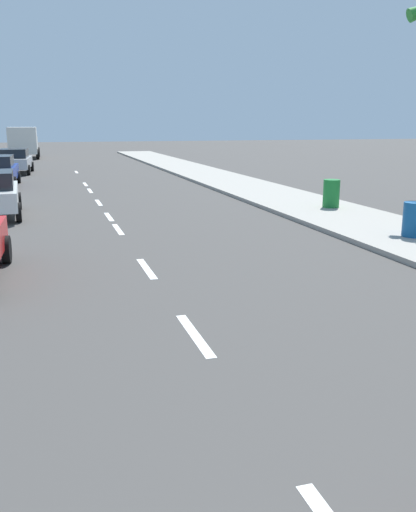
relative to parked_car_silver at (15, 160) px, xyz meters
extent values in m
plane|color=#423F3D|center=(3.81, -18.37, -0.84)|extent=(160.00, 160.00, 0.00)
cube|color=#9E998E|center=(11.36, -16.37, -0.77)|extent=(3.60, 80.00, 0.14)
cube|color=white|center=(3.81, -29.89, -0.84)|extent=(0.16, 1.80, 0.01)
cube|color=white|center=(3.81, -25.81, -0.84)|extent=(0.16, 1.80, 0.01)
cube|color=white|center=(3.81, -20.98, -0.84)|extent=(0.16, 1.80, 0.01)
cube|color=white|center=(3.81, -18.60, -0.84)|extent=(0.16, 1.80, 0.01)
cube|color=white|center=(3.81, -14.97, -0.84)|extent=(0.16, 1.80, 0.01)
cube|color=white|center=(3.81, -10.76, -0.84)|extent=(0.16, 1.80, 0.01)
cube|color=white|center=(3.81, -7.81, -0.84)|extent=(0.16, 1.80, 0.01)
cube|color=white|center=(3.81, -0.03, -0.84)|extent=(0.16, 1.80, 0.01)
cylinder|color=black|center=(0.82, -24.38, -0.52)|extent=(0.20, 0.65, 0.64)
cylinder|color=black|center=(0.79, -15.90, -0.52)|extent=(0.20, 0.65, 0.64)
cylinder|color=black|center=(0.88, -18.77, -0.52)|extent=(0.20, 0.65, 0.64)
cylinder|color=black|center=(0.43, -6.11, -0.52)|extent=(0.20, 0.64, 0.64)
cylinder|color=black|center=(0.35, -9.24, -0.52)|extent=(0.20, 0.64, 0.64)
cube|color=#B7BABF|center=(0.00, 0.06, -0.15)|extent=(2.11, 4.54, 0.64)
cube|color=black|center=(-0.01, -0.16, 0.45)|extent=(1.77, 2.40, 0.56)
cylinder|color=black|center=(-0.84, 1.62, -0.52)|extent=(0.22, 0.65, 0.64)
cylinder|color=black|center=(1.02, 1.51, -0.52)|extent=(0.22, 0.65, 0.64)
cylinder|color=black|center=(0.85, -1.50, -0.52)|extent=(0.22, 0.65, 0.64)
cube|color=beige|center=(0.15, 18.29, 0.36)|extent=(2.42, 2.37, 1.40)
cube|color=silver|center=(0.12, 15.30, 0.81)|extent=(2.44, 4.19, 2.30)
cylinder|color=black|center=(-1.05, 18.17, -0.39)|extent=(0.29, 0.90, 0.90)
cylinder|color=black|center=(1.35, 18.15, -0.39)|extent=(0.29, 0.90, 0.90)
cylinder|color=black|center=(-1.09, 14.27, -0.39)|extent=(0.29, 0.90, 0.90)
cylinder|color=black|center=(1.31, 14.25, -0.39)|extent=(0.29, 0.90, 0.90)
cylinder|color=#14518C|center=(11.31, -25.02, -0.23)|extent=(0.60, 0.60, 0.94)
cylinder|color=#19722D|center=(11.79, -19.61, -0.20)|extent=(0.60, 0.60, 1.01)
camera|label=1|loc=(1.78, -37.46, 2.31)|focal=38.40mm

